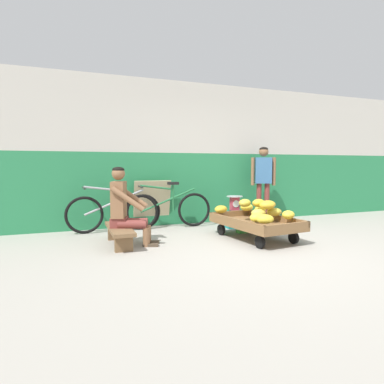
# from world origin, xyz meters

# --- Properties ---
(ground_plane) EXTENTS (80.00, 80.00, 0.00)m
(ground_plane) POSITION_xyz_m (0.00, 0.00, 0.00)
(ground_plane) COLOR #A39E93
(back_wall) EXTENTS (16.00, 0.30, 2.78)m
(back_wall) POSITION_xyz_m (0.00, 2.64, 1.39)
(back_wall) COLOR #287F4C
(back_wall) RESTS_ON ground
(banana_cart) EXTENTS (1.00, 1.53, 0.36)m
(banana_cart) POSITION_xyz_m (0.41, 0.81, 0.24)
(banana_cart) COLOR brown
(banana_cart) RESTS_ON ground
(banana_pile) EXTENTS (0.96, 1.45, 0.27)m
(banana_pile) POSITION_xyz_m (0.45, 0.80, 0.47)
(banana_pile) COLOR gold
(banana_pile) RESTS_ON banana_cart
(low_bench) EXTENTS (0.31, 1.10, 0.27)m
(low_bench) POSITION_xyz_m (-1.66, 1.15, 0.20)
(low_bench) COLOR brown
(low_bench) RESTS_ON ground
(vendor_seated) EXTENTS (0.73, 0.60, 1.14)m
(vendor_seated) POSITION_xyz_m (-1.57, 1.13, 0.57)
(vendor_seated) COLOR brown
(vendor_seated) RESTS_ON ground
(plastic_crate) EXTENTS (0.36, 0.28, 0.30)m
(plastic_crate) POSITION_xyz_m (0.56, 1.80, 0.15)
(plastic_crate) COLOR #19847F
(plastic_crate) RESTS_ON ground
(weighing_scale) EXTENTS (0.30, 0.30, 0.29)m
(weighing_scale) POSITION_xyz_m (0.56, 1.80, 0.45)
(weighing_scale) COLOR #28282D
(weighing_scale) RESTS_ON plastic_crate
(bicycle_near_left) EXTENTS (1.66, 0.48, 0.86)m
(bicycle_near_left) POSITION_xyz_m (-1.59, 2.20, 0.35)
(bicycle_near_left) COLOR black
(bicycle_near_left) RESTS_ON ground
(bicycle_far_left) EXTENTS (1.66, 0.48, 0.86)m
(bicycle_far_left) POSITION_xyz_m (-0.63, 2.18, 0.35)
(bicycle_far_left) COLOR black
(bicycle_far_left) RESTS_ON ground
(sign_board) EXTENTS (0.70, 0.23, 0.88)m
(sign_board) POSITION_xyz_m (-0.86, 2.45, 0.44)
(sign_board) COLOR #C6B289
(sign_board) RESTS_ON ground
(customer_adult) EXTENTS (0.45, 0.32, 1.53)m
(customer_adult) POSITION_xyz_m (1.36, 2.08, 0.95)
(customer_adult) COLOR brown
(customer_adult) RESTS_ON ground
(shopping_bag) EXTENTS (0.18, 0.12, 0.24)m
(shopping_bag) POSITION_xyz_m (0.45, 1.30, 0.12)
(shopping_bag) COLOR green
(shopping_bag) RESTS_ON ground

